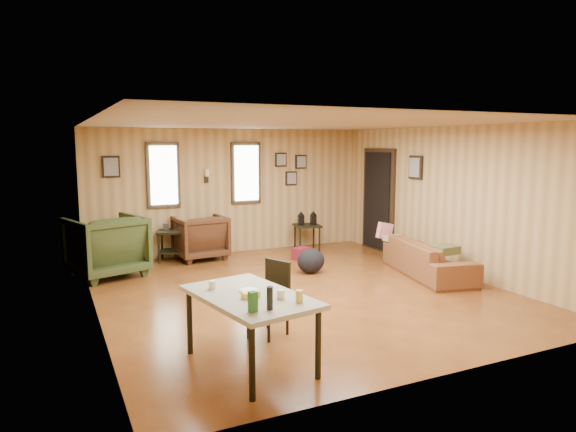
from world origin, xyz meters
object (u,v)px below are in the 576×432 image
recliner_brown (200,235)px  side_table (307,223)px  dining_table (250,301)px  recliner_green (106,243)px  end_table (173,240)px  sofa (429,253)px

recliner_brown → side_table: recliner_brown is taller
side_table → dining_table: dining_table is taller
recliner_green → side_table: size_ratio=1.37×
recliner_brown → end_table: size_ratio=1.31×
sofa → recliner_brown: recliner_brown is taller
recliner_brown → dining_table: dining_table is taller
recliner_brown → end_table: (-0.49, 0.06, -0.06)m
sofa → dining_table: bearing=130.2°
recliner_brown → recliner_green: 1.80m
dining_table → recliner_green: bearing=91.4°
sofa → recliner_green: recliner_green is taller
sofa → dining_table: dining_table is taller
sofa → end_table: (-3.49, 2.82, 0.01)m
recliner_brown → recliner_green: size_ratio=0.83×
recliner_brown → recliner_green: recliner_green is taller
recliner_brown → side_table: 2.17m
end_table → dining_table: bearing=-94.0°
recliner_brown → side_table: bearing=171.6°
sofa → side_table: side_table is taller
sofa → recliner_green: 5.18m
end_table → dining_table: 4.81m
recliner_green → side_table: bearing=169.1°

